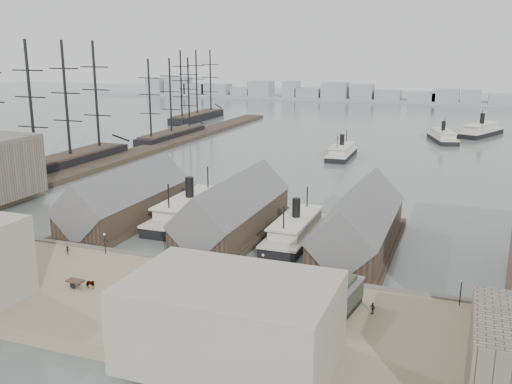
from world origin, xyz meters
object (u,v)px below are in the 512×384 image
at_px(tram, 343,301).
at_px(horse_cart_right, 206,311).
at_px(ferry_docked_west, 190,210).
at_px(horse_cart_center, 85,283).

height_order(tram, horse_cart_right, tram).
height_order(ferry_docked_west, horse_cart_right, ferry_docked_west).
distance_m(tram, horse_cart_right, 18.95).
relative_size(tram, horse_cart_center, 2.24).
height_order(tram, horse_cart_center, tram).
xyz_separation_m(ferry_docked_west, horse_cart_center, (4.01, -43.31, 0.32)).
bearing_deg(tram, horse_cart_right, -149.58).
bearing_deg(horse_cart_right, horse_cart_center, 57.60).
relative_size(ferry_docked_west, tram, 2.70).
xyz_separation_m(tram, horse_cart_center, (-38.82, -5.33, -1.15)).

